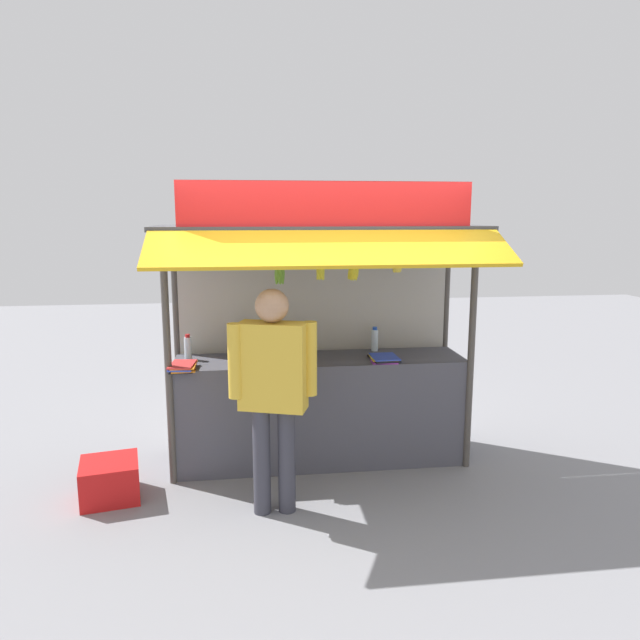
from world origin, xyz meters
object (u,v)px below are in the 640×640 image
Objects in this scene: water_bottle_front_left at (375,340)px; banana_bunch_rightmost at (353,270)px; water_bottle_left at (273,346)px; water_bottle_mid_left at (240,344)px; banana_bunch_inner_left at (321,271)px; vendor_person at (273,381)px; banana_bunch_leftmost at (280,274)px; water_bottle_back_left at (188,348)px; magazine_stack_rear_center at (253,362)px; banana_bunch_inner_right at (397,265)px; water_bottle_front_right at (259,343)px; plastic_crate at (110,480)px; magazine_stack_mid_right at (384,358)px; magazine_stack_far_left at (183,366)px.

banana_bunch_rightmost reaches higher than water_bottle_front_left.
water_bottle_mid_left reaches higher than water_bottle_left.
banana_bunch_inner_left is 0.17× the size of vendor_person.
banana_bunch_leftmost is 0.90m from vendor_person.
banana_bunch_rightmost reaches higher than water_bottle_back_left.
magazine_stack_rear_center is at bearing 141.59° from banana_bunch_leftmost.
water_bottle_left is 1.00× the size of banana_bunch_inner_right.
water_bottle_front_right is 0.71× the size of plastic_crate.
magazine_stack_mid_right is at bearing 37.75° from banana_bunch_rightmost.
water_bottle_back_left is at bearing -176.35° from water_bottle_mid_left.
water_bottle_left is 0.35m from magazine_stack_rear_center.
magazine_stack_far_left is (-0.77, -0.29, -0.09)m from water_bottle_left.
banana_bunch_inner_left is 0.63m from banana_bunch_inner_right.
vendor_person reaches higher than magazine_stack_mid_right.
magazine_stack_far_left is at bearing 173.28° from banana_bunch_rightmost.
plastic_crate is at bearing -148.09° from water_bottle_mid_left.
magazine_stack_mid_right is at bearing 9.18° from plastic_crate.
magazine_stack_far_left is at bearing 174.60° from banana_bunch_inner_right.
water_bottle_front_left is 1.01m from banana_bunch_rightmost.
water_bottle_front_right is at bearing 149.65° from banana_bunch_rightmost.
water_bottle_back_left is 0.66m from magazine_stack_rear_center.
banana_bunch_rightmost is at bearing 179.80° from banana_bunch_inner_right.
water_bottle_front_left is 1.32m from banana_bunch_leftmost.
water_bottle_front_right reaches higher than plastic_crate.
banana_bunch_inner_right is 0.75× the size of banana_bunch_leftmost.
plastic_crate is (-0.58, -0.28, -0.84)m from magazine_stack_far_left.
water_bottle_back_left is 1.26m from plastic_crate.
magazine_stack_rear_center is at bearing 1.10° from magazine_stack_far_left.
plastic_crate is at bearing -162.14° from water_bottle_front_left.
magazine_stack_rear_center is at bearing -176.15° from magazine_stack_mid_right.
water_bottle_front_left is 1.11m from water_bottle_front_right.
water_bottle_back_left is 0.93× the size of banana_bunch_inner_right.
magazine_stack_far_left is at bearing -142.00° from water_bottle_mid_left.
water_bottle_left is at bearing 128.71° from banana_bunch_inner_left.
vendor_person is at bearing -85.32° from water_bottle_front_right.
banana_bunch_inner_left is (0.49, -0.45, 0.68)m from water_bottle_front_right.
banana_bunch_inner_right is at bearing 2.89° from plastic_crate.
water_bottle_front_right is at bearing -174.68° from water_bottle_left.
magazine_stack_mid_right is (1.15, 0.08, -0.02)m from magazine_stack_rear_center.
magazine_stack_mid_right is at bearing -10.03° from water_bottle_front_right.
magazine_stack_far_left is (-0.64, -0.28, -0.12)m from water_bottle_front_right.
magazine_stack_far_left is at bearing 155.56° from vendor_person.
water_bottle_mid_left is at bearing 150.11° from banana_bunch_rightmost.
magazine_stack_far_left is at bearing -159.02° from water_bottle_left.
banana_bunch_rightmost is 0.18× the size of vendor_person.
vendor_person is at bearing -154.56° from banana_bunch_inner_right.
banana_bunch_rightmost is 0.27m from banana_bunch_inner_left.
banana_bunch_leftmost is at bearing 179.94° from banana_bunch_inner_left.
magazine_stack_mid_right is at bearing 15.38° from banana_bunch_leftmost.
water_bottle_left is at bearing -3.55° from water_bottle_back_left.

